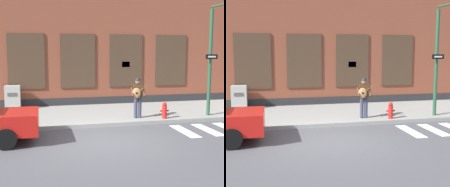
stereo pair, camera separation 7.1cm
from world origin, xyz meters
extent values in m
plane|color=#4C4C51|center=(0.00, 0.00, 0.00)|extent=(160.00, 160.00, 0.00)
cube|color=gray|center=(0.00, 4.29, 0.08)|extent=(28.00, 4.65, 0.16)
cube|color=brown|center=(0.00, 8.62, 3.75)|extent=(28.00, 4.00, 7.50)
cube|color=#28282B|center=(0.00, 6.60, 0.28)|extent=(28.00, 0.04, 0.55)
cube|color=#473323|center=(-2.61, 6.59, 2.50)|extent=(1.83, 0.06, 2.82)
cube|color=black|center=(-2.61, 6.58, 2.50)|extent=(1.71, 0.03, 2.70)
cube|color=#473323|center=(0.00, 6.59, 2.50)|extent=(1.83, 0.06, 2.82)
cube|color=black|center=(0.00, 6.58, 2.50)|extent=(1.71, 0.03, 2.70)
cube|color=#473323|center=(2.61, 6.59, 2.50)|extent=(1.83, 0.06, 2.82)
cube|color=black|center=(2.61, 6.58, 2.50)|extent=(1.71, 0.03, 2.70)
cube|color=#473323|center=(5.23, 6.59, 2.50)|extent=(1.83, 0.06, 2.82)
cube|color=black|center=(5.23, 6.58, 2.50)|extent=(1.71, 0.03, 2.70)
cube|color=yellow|center=(2.61, 6.57, 2.30)|extent=(0.44, 0.02, 0.30)
cube|color=silver|center=(3.25, 0.67, 0.01)|extent=(0.42, 1.90, 0.01)
cube|color=silver|center=(4.21, 0.67, 0.01)|extent=(0.42, 1.90, 0.01)
cube|color=silver|center=(-2.10, 1.29, 0.74)|extent=(0.06, 0.24, 0.12)
cube|color=silver|center=(-2.12, 0.15, 0.74)|extent=(0.06, 0.24, 0.12)
cylinder|color=black|center=(-3.03, 1.61, 0.33)|extent=(0.66, 0.25, 0.66)
cylinder|color=black|center=(-3.05, -0.14, 0.33)|extent=(0.66, 0.25, 0.66)
cylinder|color=#33384C|center=(2.14, 2.69, 0.60)|extent=(0.15, 0.15, 0.88)
cylinder|color=#33384C|center=(1.96, 2.70, 0.60)|extent=(0.15, 0.15, 0.88)
cube|color=#4C2D19|center=(2.05, 2.70, 1.32)|extent=(0.41, 0.28, 0.56)
sphere|color=#9E7051|center=(2.05, 2.70, 1.71)|extent=(0.22, 0.22, 0.22)
cylinder|color=#333338|center=(2.05, 2.70, 1.77)|extent=(0.28, 0.28, 0.02)
cylinder|color=#333338|center=(2.05, 2.70, 1.82)|extent=(0.18, 0.18, 0.09)
cylinder|color=#4C2D19|center=(2.28, 2.56, 1.28)|extent=(0.17, 0.52, 0.39)
cylinder|color=#4C2D19|center=(1.80, 2.64, 1.28)|extent=(0.17, 0.52, 0.39)
ellipsoid|color=#B77F4C|center=(1.95, 2.54, 1.25)|extent=(0.37, 0.18, 0.44)
cylinder|color=black|center=(1.94, 2.48, 1.25)|extent=(0.09, 0.02, 0.09)
cylinder|color=brown|center=(2.20, 2.47, 1.43)|extent=(0.47, 0.11, 0.34)
cylinder|color=#234C33|center=(5.30, 2.53, 2.47)|extent=(0.15, 0.15, 4.63)
cube|color=black|center=(5.31, 2.43, 2.76)|extent=(0.60, 0.09, 0.20)
cube|color=white|center=(5.31, 2.41, 2.76)|extent=(0.40, 0.05, 0.07)
cube|color=#ADADA8|center=(-3.31, 6.17, 0.74)|extent=(0.74, 0.54, 1.16)
cube|color=#4C4C4C|center=(-3.31, 5.89, 0.91)|extent=(0.44, 0.02, 0.16)
cylinder|color=red|center=(3.12, 2.32, 0.43)|extent=(0.20, 0.20, 0.55)
sphere|color=red|center=(3.12, 2.32, 0.77)|extent=(0.18, 0.18, 0.18)
cylinder|color=red|center=(2.98, 2.32, 0.49)|extent=(0.10, 0.07, 0.07)
cylinder|color=red|center=(3.26, 2.32, 0.49)|extent=(0.10, 0.07, 0.07)
camera|label=1|loc=(-2.02, -9.82, 2.93)|focal=50.00mm
camera|label=2|loc=(-1.95, -9.83, 2.93)|focal=50.00mm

